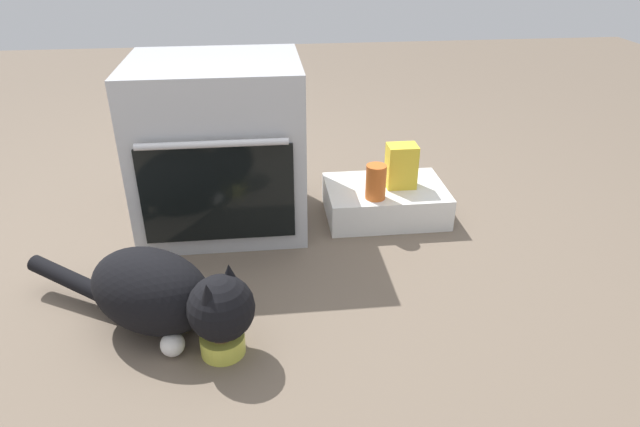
{
  "coord_description": "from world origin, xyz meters",
  "views": [
    {
      "loc": [
        0.18,
        -1.67,
        1.12
      ],
      "look_at": [
        0.36,
        -0.06,
        0.25
      ],
      "focal_mm": 31.04,
      "sensor_mm": 36.0,
      "label": 1
    }
  ],
  "objects_px": {
    "food_bowl": "(223,342)",
    "cat": "(163,294)",
    "snack_bag": "(401,166)",
    "sauce_jar": "(376,182)",
    "pantry_cabinet": "(385,201)",
    "oven": "(220,146)"
  },
  "relations": [
    {
      "from": "oven",
      "to": "snack_bag",
      "type": "bearing_deg",
      "value": -2.07
    },
    {
      "from": "sauce_jar",
      "to": "snack_bag",
      "type": "height_order",
      "value": "snack_bag"
    },
    {
      "from": "sauce_jar",
      "to": "snack_bag",
      "type": "distance_m",
      "value": 0.16
    },
    {
      "from": "oven",
      "to": "sauce_jar",
      "type": "bearing_deg",
      "value": -11.74
    },
    {
      "from": "cat",
      "to": "snack_bag",
      "type": "distance_m",
      "value": 1.1
    },
    {
      "from": "sauce_jar",
      "to": "pantry_cabinet",
      "type": "bearing_deg",
      "value": 56.33
    },
    {
      "from": "food_bowl",
      "to": "sauce_jar",
      "type": "xyz_separation_m",
      "value": [
        0.58,
        0.68,
        0.17
      ]
    },
    {
      "from": "pantry_cabinet",
      "to": "snack_bag",
      "type": "relative_size",
      "value": 2.73
    },
    {
      "from": "oven",
      "to": "cat",
      "type": "distance_m",
      "value": 0.74
    },
    {
      "from": "food_bowl",
      "to": "sauce_jar",
      "type": "relative_size",
      "value": 0.92
    },
    {
      "from": "snack_bag",
      "to": "sauce_jar",
      "type": "bearing_deg",
      "value": -141.64
    },
    {
      "from": "food_bowl",
      "to": "pantry_cabinet",
      "type": "bearing_deg",
      "value": 50.24
    },
    {
      "from": "pantry_cabinet",
      "to": "cat",
      "type": "relative_size",
      "value": 0.65
    },
    {
      "from": "cat",
      "to": "snack_bag",
      "type": "bearing_deg",
      "value": 69.27
    },
    {
      "from": "pantry_cabinet",
      "to": "cat",
      "type": "height_order",
      "value": "cat"
    },
    {
      "from": "oven",
      "to": "snack_bag",
      "type": "distance_m",
      "value": 0.73
    },
    {
      "from": "pantry_cabinet",
      "to": "sauce_jar",
      "type": "relative_size",
      "value": 3.51
    },
    {
      "from": "pantry_cabinet",
      "to": "food_bowl",
      "type": "xyz_separation_m",
      "value": [
        -0.64,
        -0.77,
        -0.03
      ]
    },
    {
      "from": "food_bowl",
      "to": "sauce_jar",
      "type": "bearing_deg",
      "value": 49.43
    },
    {
      "from": "food_bowl",
      "to": "cat",
      "type": "bearing_deg",
      "value": 148.39
    },
    {
      "from": "food_bowl",
      "to": "snack_bag",
      "type": "relative_size",
      "value": 0.72
    },
    {
      "from": "sauce_jar",
      "to": "oven",
      "type": "bearing_deg",
      "value": 168.26
    }
  ]
}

